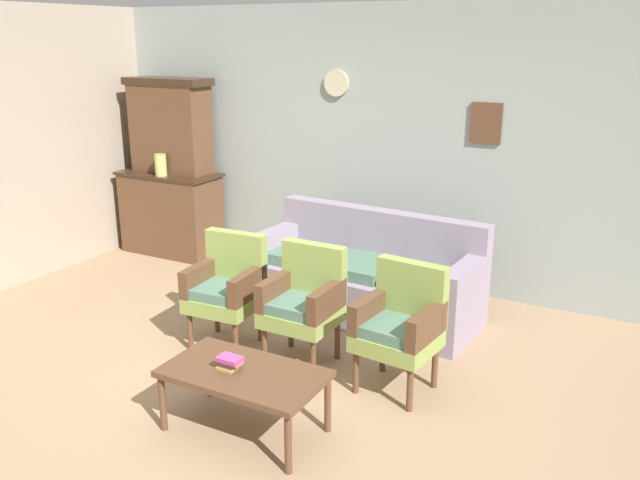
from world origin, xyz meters
name	(u,v)px	position (x,y,z in m)	size (l,w,h in m)	color
ground_plane	(243,394)	(0.00, 0.00, 0.00)	(7.68, 7.68, 0.00)	#997A5B
wall_back_with_decor	(393,148)	(0.00, 2.63, 1.35)	(6.40, 0.09, 2.70)	#939E99
side_cabinet	(171,213)	(-2.53, 2.25, 0.47)	(1.16, 0.55, 0.93)	brown
cabinet_upper_hutch	(170,125)	(-2.53, 2.33, 1.45)	(0.99, 0.38, 1.03)	brown
vase_on_cabinet	(161,165)	(-2.48, 2.07, 1.05)	(0.13, 0.13, 0.24)	tan
floral_couch	(366,279)	(0.16, 1.69, 0.33)	(2.08, 0.94, 0.90)	gray
armchair_near_couch_end	(227,285)	(-0.56, 0.62, 0.50)	(0.55, 0.52, 0.90)	#849947
armchair_near_cabinet	(304,300)	(0.12, 0.65, 0.50)	(0.52, 0.50, 0.90)	#849947
armchair_by_doorway	(401,322)	(0.91, 0.61, 0.50)	(0.57, 0.54, 0.90)	#849947
coffee_table	(244,377)	(0.27, -0.35, 0.38)	(1.00, 0.56, 0.42)	brown
book_stack_on_table	(230,362)	(0.18, -0.38, 0.47)	(0.15, 0.11, 0.09)	#A69B44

